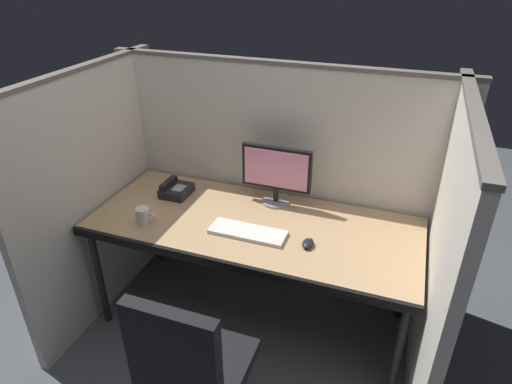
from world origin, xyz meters
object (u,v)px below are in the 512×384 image
Objects in this scene: computer_mouse at (308,243)px; desk_phone at (176,190)px; keyboard_main at (248,232)px; coffee_mug at (144,216)px; desk at (252,231)px; monitor_center at (276,172)px.

computer_mouse is 0.51× the size of desk_phone.
coffee_mug is at bearing -170.97° from keyboard_main.
computer_mouse reaches higher than keyboard_main.
desk_phone is at bearing 164.39° from desk.
computer_mouse is at bearing -15.69° from desk.
desk is at bearing -100.09° from monitor_center.
monitor_center reaches higher than desk.
coffee_mug is at bearing -91.12° from desk_phone.
keyboard_main is 2.26× the size of desk_phone.
monitor_center is 0.67m from desk_phone.
computer_mouse is 0.98m from desk_phone.
monitor_center is 4.48× the size of computer_mouse.
coffee_mug reaches higher than desk.
computer_mouse is at bearing -51.61° from monitor_center.
monitor_center is at bearing 84.03° from keyboard_main.
desk is 0.39m from monitor_center.
desk is 0.12m from keyboard_main.
desk_phone is (0.01, 0.36, -0.01)m from coffee_mug.
coffee_mug is (-0.65, -0.48, -0.17)m from monitor_center.
monitor_center reaches higher than desk_phone.
desk is 4.42× the size of keyboard_main.
desk_phone reaches higher than computer_mouse.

